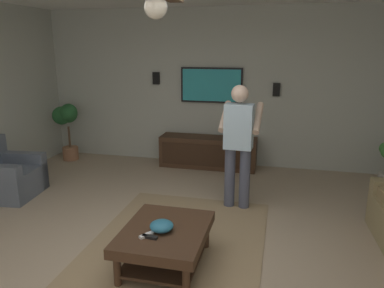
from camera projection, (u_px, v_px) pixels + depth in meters
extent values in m
plane|color=tan|center=(158.00, 262.00, 3.76)|extent=(8.18, 8.18, 0.00)
cube|color=#B2B7AD|center=(219.00, 88.00, 6.66)|extent=(0.10, 6.62, 2.76)
cube|color=#9E8460|center=(172.00, 254.00, 3.90)|extent=(2.98, 1.86, 0.01)
cube|color=slate|center=(9.00, 182.00, 5.39)|extent=(0.88, 0.88, 0.40)
cube|color=slate|center=(21.00, 170.00, 5.68)|extent=(0.25, 0.81, 0.56)
cube|color=#422B1C|center=(165.00, 233.00, 3.62)|extent=(1.00, 0.80, 0.10)
cylinder|color=#422B1C|center=(206.00, 235.00, 3.99)|extent=(0.07, 0.07, 0.30)
cylinder|color=#422B1C|center=(149.00, 228.00, 4.14)|extent=(0.07, 0.07, 0.30)
cylinder|color=#422B1C|center=(186.00, 281.00, 3.20)|extent=(0.07, 0.07, 0.30)
cylinder|color=#422B1C|center=(117.00, 271.00, 3.35)|extent=(0.07, 0.07, 0.30)
cube|color=#382417|center=(166.00, 256.00, 3.69)|extent=(0.88, 0.68, 0.03)
cube|color=#422B1C|center=(208.00, 152.00, 6.66)|extent=(0.44, 1.70, 0.55)
cube|color=#352216|center=(206.00, 156.00, 6.45)|extent=(0.01, 1.56, 0.39)
cube|color=black|center=(211.00, 85.00, 6.59)|extent=(0.05, 1.10, 0.62)
cube|color=teal|center=(211.00, 85.00, 6.56)|extent=(0.01, 1.04, 0.56)
cylinder|color=#4C5166|center=(245.00, 179.00, 4.92)|extent=(0.14, 0.14, 0.82)
cylinder|color=#4C5166|center=(230.00, 177.00, 4.98)|extent=(0.14, 0.14, 0.82)
cube|color=silver|center=(239.00, 127.00, 4.77)|extent=(0.24, 0.37, 0.58)
sphere|color=beige|center=(240.00, 94.00, 4.67)|extent=(0.22, 0.22, 0.22)
cylinder|color=beige|center=(258.00, 118.00, 4.86)|extent=(0.48, 0.12, 0.37)
cylinder|color=beige|center=(225.00, 116.00, 4.98)|extent=(0.48, 0.12, 0.37)
cube|color=white|center=(244.00, 122.00, 5.13)|extent=(0.04, 0.05, 0.16)
cylinder|color=#9E6B4C|center=(71.00, 153.00, 7.14)|extent=(0.29, 0.29, 0.24)
cylinder|color=brown|center=(69.00, 137.00, 7.06)|extent=(0.04, 0.04, 0.40)
sphere|color=#235B2D|center=(69.00, 112.00, 6.85)|extent=(0.32, 0.32, 0.32)
sphere|color=#235B2D|center=(68.00, 114.00, 7.00)|extent=(0.33, 0.33, 0.33)
sphere|color=#235B2D|center=(61.00, 116.00, 6.96)|extent=(0.34, 0.34, 0.34)
ellipsoid|color=teal|center=(162.00, 226.00, 3.55)|extent=(0.23, 0.23, 0.10)
cube|color=white|center=(147.00, 235.00, 3.46)|extent=(0.15, 0.12, 0.02)
cube|color=black|center=(150.00, 237.00, 3.42)|extent=(0.06, 0.15, 0.02)
sphere|color=orange|center=(232.00, 132.00, 6.46)|extent=(0.22, 0.22, 0.22)
cube|color=black|center=(276.00, 90.00, 6.35)|extent=(0.06, 0.12, 0.22)
cube|color=black|center=(156.00, 78.00, 6.81)|extent=(0.06, 0.12, 0.22)
sphere|color=silver|center=(156.00, 7.00, 2.55)|extent=(0.16, 0.16, 0.16)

